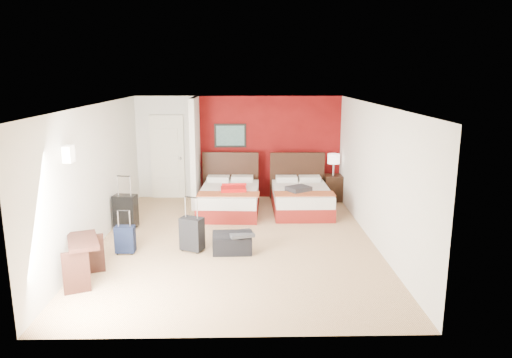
{
  "coord_description": "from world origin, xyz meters",
  "views": [
    {
      "loc": [
        0.18,
        -8.28,
        3.05
      ],
      "look_at": [
        0.38,
        0.8,
        1.0
      ],
      "focal_mm": 33.2,
      "sensor_mm": 36.0,
      "label": 1
    }
  ],
  "objects_px": {
    "suitcase_black": "(126,213)",
    "duffel_bag": "(232,244)",
    "bed_left": "(229,200)",
    "table_lamp": "(333,165)",
    "nightstand": "(333,188)",
    "suitcase_navy": "(125,241)",
    "suitcase_charcoal": "(192,235)",
    "red_suitcase_open": "(234,187)",
    "desk": "(84,261)",
    "bed_right": "(301,200)"
  },
  "relations": [
    {
      "from": "nightstand",
      "to": "table_lamp",
      "type": "xyz_separation_m",
      "value": [
        0.0,
        0.0,
        0.57
      ]
    },
    {
      "from": "bed_left",
      "to": "table_lamp",
      "type": "distance_m",
      "value": 2.72
    },
    {
      "from": "suitcase_black",
      "to": "duffel_bag",
      "type": "distance_m",
      "value": 2.57
    },
    {
      "from": "suitcase_charcoal",
      "to": "desk",
      "type": "relative_size",
      "value": 0.7
    },
    {
      "from": "desk",
      "to": "bed_right",
      "type": "bearing_deg",
      "value": 22.99
    },
    {
      "from": "suitcase_black",
      "to": "suitcase_navy",
      "type": "xyz_separation_m",
      "value": [
        0.32,
        -1.35,
        -0.1
      ]
    },
    {
      "from": "bed_left",
      "to": "bed_right",
      "type": "height_order",
      "value": "bed_left"
    },
    {
      "from": "table_lamp",
      "to": "suitcase_navy",
      "type": "relative_size",
      "value": 1.14
    },
    {
      "from": "duffel_bag",
      "to": "desk",
      "type": "xyz_separation_m",
      "value": [
        -2.15,
        -1.13,
        0.17
      ]
    },
    {
      "from": "duffel_bag",
      "to": "suitcase_navy",
      "type": "bearing_deg",
      "value": 177.58
    },
    {
      "from": "red_suitcase_open",
      "to": "suitcase_charcoal",
      "type": "height_order",
      "value": "red_suitcase_open"
    },
    {
      "from": "bed_left",
      "to": "desk",
      "type": "relative_size",
      "value": 2.23
    },
    {
      "from": "suitcase_navy",
      "to": "duffel_bag",
      "type": "height_order",
      "value": "suitcase_navy"
    },
    {
      "from": "bed_left",
      "to": "suitcase_charcoal",
      "type": "distance_m",
      "value": 2.41
    },
    {
      "from": "suitcase_black",
      "to": "nightstand",
      "type": "bearing_deg",
      "value": 33.92
    },
    {
      "from": "bed_left",
      "to": "bed_right",
      "type": "distance_m",
      "value": 1.61
    },
    {
      "from": "nightstand",
      "to": "bed_right",
      "type": "bearing_deg",
      "value": -136.29
    },
    {
      "from": "nightstand",
      "to": "bed_left",
      "type": "bearing_deg",
      "value": -161.97
    },
    {
      "from": "table_lamp",
      "to": "bed_right",
      "type": "bearing_deg",
      "value": -133.2
    },
    {
      "from": "suitcase_black",
      "to": "desk",
      "type": "bearing_deg",
      "value": -80.14
    },
    {
      "from": "suitcase_black",
      "to": "suitcase_navy",
      "type": "relative_size",
      "value": 1.44
    },
    {
      "from": "suitcase_charcoal",
      "to": "suitcase_navy",
      "type": "xyz_separation_m",
      "value": [
        -1.14,
        -0.1,
        -0.06
      ]
    },
    {
      "from": "suitcase_navy",
      "to": "bed_left",
      "type": "bearing_deg",
      "value": 55.78
    },
    {
      "from": "suitcase_black",
      "to": "bed_right",
      "type": "bearing_deg",
      "value": 26.58
    },
    {
      "from": "table_lamp",
      "to": "desk",
      "type": "distance_m",
      "value": 6.41
    },
    {
      "from": "red_suitcase_open",
      "to": "table_lamp",
      "type": "height_order",
      "value": "table_lamp"
    },
    {
      "from": "bed_left",
      "to": "bed_right",
      "type": "xyz_separation_m",
      "value": [
        1.61,
        0.03,
        -0.01
      ]
    },
    {
      "from": "suitcase_charcoal",
      "to": "nightstand",
      "type": "bearing_deg",
      "value": 71.93
    },
    {
      "from": "nightstand",
      "to": "suitcase_charcoal",
      "type": "relative_size",
      "value": 1.09
    },
    {
      "from": "bed_right",
      "to": "table_lamp",
      "type": "xyz_separation_m",
      "value": [
        0.87,
        0.93,
        0.62
      ]
    },
    {
      "from": "suitcase_black",
      "to": "duffel_bag",
      "type": "bearing_deg",
      "value": -23.05
    },
    {
      "from": "suitcase_navy",
      "to": "suitcase_charcoal",
      "type": "bearing_deg",
      "value": 5.68
    },
    {
      "from": "bed_right",
      "to": "duffel_bag",
      "type": "distance_m",
      "value": 2.9
    },
    {
      "from": "bed_left",
      "to": "suitcase_navy",
      "type": "bearing_deg",
      "value": -122.04
    },
    {
      "from": "nightstand",
      "to": "desk",
      "type": "distance_m",
      "value": 6.39
    },
    {
      "from": "table_lamp",
      "to": "suitcase_navy",
      "type": "bearing_deg",
      "value": -140.96
    },
    {
      "from": "bed_left",
      "to": "desk",
      "type": "xyz_separation_m",
      "value": [
        -2.01,
        -3.59,
        0.07
      ]
    },
    {
      "from": "suitcase_charcoal",
      "to": "suitcase_navy",
      "type": "bearing_deg",
      "value": -150.43
    },
    {
      "from": "nightstand",
      "to": "suitcase_navy",
      "type": "distance_m",
      "value": 5.39
    },
    {
      "from": "suitcase_black",
      "to": "suitcase_navy",
      "type": "height_order",
      "value": "suitcase_black"
    },
    {
      "from": "suitcase_charcoal",
      "to": "desk",
      "type": "height_order",
      "value": "desk"
    },
    {
      "from": "suitcase_navy",
      "to": "duffel_bag",
      "type": "relative_size",
      "value": 0.68
    },
    {
      "from": "bed_right",
      "to": "red_suitcase_open",
      "type": "height_order",
      "value": "red_suitcase_open"
    },
    {
      "from": "suitcase_navy",
      "to": "duffel_bag",
      "type": "xyz_separation_m",
      "value": [
        1.84,
        -0.03,
        -0.06
      ]
    },
    {
      "from": "suitcase_navy",
      "to": "duffel_bag",
      "type": "distance_m",
      "value": 1.84
    },
    {
      "from": "suitcase_navy",
      "to": "red_suitcase_open",
      "type": "bearing_deg",
      "value": 53.08
    },
    {
      "from": "table_lamp",
      "to": "suitcase_black",
      "type": "bearing_deg",
      "value": -155.63
    },
    {
      "from": "bed_left",
      "to": "red_suitcase_open",
      "type": "distance_m",
      "value": 0.35
    },
    {
      "from": "suitcase_black",
      "to": "duffel_bag",
      "type": "relative_size",
      "value": 0.98
    },
    {
      "from": "bed_left",
      "to": "table_lamp",
      "type": "height_order",
      "value": "table_lamp"
    }
  ]
}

